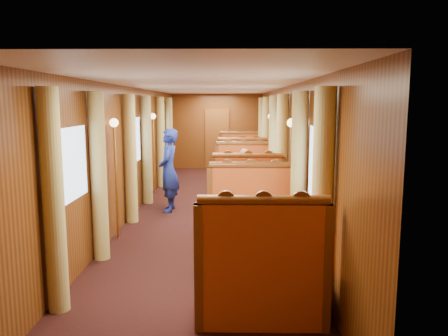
{
  "coord_description": "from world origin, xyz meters",
  "views": [
    {
      "loc": [
        0.44,
        -8.64,
        2.18
      ],
      "look_at": [
        0.33,
        -1.01,
        1.05
      ],
      "focal_mm": 35.0,
      "sensor_mm": 36.0,
      "label": 1
    }
  ],
  "objects_px": {
    "banquette_near_aft": "(251,226)",
    "teapot_left": "(244,220)",
    "banquette_near_fwd": "(261,282)",
    "rose_vase_far": "(240,149)",
    "table_near": "(255,252)",
    "tea_tray": "(247,223)",
    "rose_vase_mid": "(246,167)",
    "steward": "(169,170)",
    "banquette_mid_aft": "(244,182)",
    "banquette_mid_fwd": "(247,203)",
    "passenger": "(244,170)",
    "table_mid": "(246,194)",
    "table_far": "(241,168)",
    "teapot_back": "(249,217)",
    "fruit_plate": "(283,224)",
    "banquette_far_aft": "(240,162)",
    "teapot_right": "(257,221)",
    "banquette_far_fwd": "(242,172)"
  },
  "relations": [
    {
      "from": "banquette_near_fwd",
      "to": "banquette_near_aft",
      "type": "distance_m",
      "value": 2.03
    },
    {
      "from": "banquette_mid_aft",
      "to": "rose_vase_mid",
      "type": "bearing_deg",
      "value": -89.9
    },
    {
      "from": "banquette_mid_aft",
      "to": "banquette_far_fwd",
      "type": "relative_size",
      "value": 1.0
    },
    {
      "from": "table_mid",
      "to": "banquette_far_fwd",
      "type": "distance_m",
      "value": 2.49
    },
    {
      "from": "table_far",
      "to": "tea_tray",
      "type": "relative_size",
      "value": 3.09
    },
    {
      "from": "table_mid",
      "to": "teapot_back",
      "type": "xyz_separation_m",
      "value": [
        -0.08,
        -3.46,
        0.44
      ]
    },
    {
      "from": "banquette_near_fwd",
      "to": "table_mid",
      "type": "distance_m",
      "value": 4.51
    },
    {
      "from": "table_mid",
      "to": "passenger",
      "type": "height_order",
      "value": "passenger"
    },
    {
      "from": "banquette_near_aft",
      "to": "rose_vase_mid",
      "type": "xyz_separation_m",
      "value": [
        0.0,
        2.46,
        0.5
      ]
    },
    {
      "from": "banquette_near_fwd",
      "to": "banquette_far_aft",
      "type": "relative_size",
      "value": 1.0
    },
    {
      "from": "table_near",
      "to": "tea_tray",
      "type": "relative_size",
      "value": 3.09
    },
    {
      "from": "passenger",
      "to": "banquette_far_fwd",
      "type": "bearing_deg",
      "value": 90.0
    },
    {
      "from": "banquette_near_aft",
      "to": "passenger",
      "type": "relative_size",
      "value": 1.76
    },
    {
      "from": "teapot_back",
      "to": "banquette_mid_aft",
      "type": "bearing_deg",
      "value": 104.63
    },
    {
      "from": "banquette_mid_fwd",
      "to": "fruit_plate",
      "type": "bearing_deg",
      "value": -83.12
    },
    {
      "from": "table_near",
      "to": "banquette_near_fwd",
      "type": "xyz_separation_m",
      "value": [
        0.0,
        -1.01,
        0.05
      ]
    },
    {
      "from": "banquette_mid_fwd",
      "to": "rose_vase_far",
      "type": "bearing_deg",
      "value": 90.36
    },
    {
      "from": "banquette_far_fwd",
      "to": "passenger",
      "type": "bearing_deg",
      "value": -90.0
    },
    {
      "from": "banquette_near_aft",
      "to": "steward",
      "type": "bearing_deg",
      "value": 121.35
    },
    {
      "from": "banquette_mid_aft",
      "to": "rose_vase_mid",
      "type": "distance_m",
      "value": 1.16
    },
    {
      "from": "banquette_far_aft",
      "to": "teapot_left",
      "type": "height_order",
      "value": "banquette_far_aft"
    },
    {
      "from": "table_far",
      "to": "passenger",
      "type": "height_order",
      "value": "passenger"
    },
    {
      "from": "banquette_far_aft",
      "to": "teapot_left",
      "type": "relative_size",
      "value": 7.99
    },
    {
      "from": "banquette_near_fwd",
      "to": "rose_vase_far",
      "type": "height_order",
      "value": "banquette_near_fwd"
    },
    {
      "from": "banquette_mid_fwd",
      "to": "passenger",
      "type": "height_order",
      "value": "banquette_mid_fwd"
    },
    {
      "from": "banquette_near_fwd",
      "to": "steward",
      "type": "bearing_deg",
      "value": 108.76
    },
    {
      "from": "banquette_near_aft",
      "to": "teapot_left",
      "type": "distance_m",
      "value": 1.22
    },
    {
      "from": "tea_tray",
      "to": "rose_vase_mid",
      "type": "relative_size",
      "value": 0.94
    },
    {
      "from": "banquette_mid_aft",
      "to": "teapot_left",
      "type": "height_order",
      "value": "banquette_mid_aft"
    },
    {
      "from": "banquette_mid_aft",
      "to": "banquette_far_aft",
      "type": "xyz_separation_m",
      "value": [
        0.0,
        3.5,
        0.0
      ]
    },
    {
      "from": "banquette_near_aft",
      "to": "steward",
      "type": "distance_m",
      "value": 3.02
    },
    {
      "from": "passenger",
      "to": "table_mid",
      "type": "bearing_deg",
      "value": -90.0
    },
    {
      "from": "teapot_back",
      "to": "fruit_plate",
      "type": "height_order",
      "value": "teapot_back"
    },
    {
      "from": "banquette_near_fwd",
      "to": "fruit_plate",
      "type": "height_order",
      "value": "banquette_near_fwd"
    },
    {
      "from": "banquette_far_aft",
      "to": "tea_tray",
      "type": "relative_size",
      "value": 3.94
    },
    {
      "from": "banquette_near_fwd",
      "to": "banquette_far_fwd",
      "type": "xyz_separation_m",
      "value": [
        0.0,
        7.0,
        0.0
      ]
    },
    {
      "from": "rose_vase_mid",
      "to": "passenger",
      "type": "bearing_deg",
      "value": 90.13
    },
    {
      "from": "teapot_left",
      "to": "passenger",
      "type": "bearing_deg",
      "value": 64.96
    },
    {
      "from": "table_mid",
      "to": "banquette_far_fwd",
      "type": "bearing_deg",
      "value": 90.0
    },
    {
      "from": "banquette_mid_aft",
      "to": "teapot_left",
      "type": "relative_size",
      "value": 7.99
    },
    {
      "from": "table_far",
      "to": "teapot_left",
      "type": "bearing_deg",
      "value": -91.18
    },
    {
      "from": "rose_vase_mid",
      "to": "banquette_mid_fwd",
      "type": "bearing_deg",
      "value": -90.11
    },
    {
      "from": "rose_vase_mid",
      "to": "steward",
      "type": "bearing_deg",
      "value": 176.41
    },
    {
      "from": "rose_vase_mid",
      "to": "banquette_far_fwd",
      "type": "bearing_deg",
      "value": 90.04
    },
    {
      "from": "table_far",
      "to": "banquette_far_aft",
      "type": "xyz_separation_m",
      "value": [
        0.0,
        1.01,
        0.05
      ]
    },
    {
      "from": "banquette_mid_fwd",
      "to": "steward",
      "type": "height_order",
      "value": "steward"
    },
    {
      "from": "banquette_mid_fwd",
      "to": "tea_tray",
      "type": "height_order",
      "value": "banquette_mid_fwd"
    },
    {
      "from": "teapot_right",
      "to": "banquette_mid_aft",
      "type": "bearing_deg",
      "value": 110.36
    },
    {
      "from": "banquette_far_aft",
      "to": "rose_vase_mid",
      "type": "xyz_separation_m",
      "value": [
        0.0,
        -4.54,
        0.5
      ]
    },
    {
      "from": "banquette_near_aft",
      "to": "teapot_left",
      "type": "relative_size",
      "value": 7.99
    }
  ]
}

